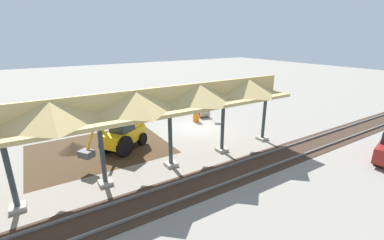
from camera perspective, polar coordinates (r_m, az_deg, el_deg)
The scene contains 9 objects.
ground_plane at distance 22.28m, azimuth 0.99°, elevation -1.73°, with size 120.00×120.00×0.00m, color gray.
dirt_work_zone at distance 19.21m, azimuth -19.75°, elevation -6.14°, with size 9.14×7.00×0.01m, color #42301E.
platform_canopy at distance 13.28m, azimuth -20.38°, elevation 2.35°, with size 24.84×3.20×4.90m.
rail_tracks at distance 16.90m, azimuth 15.53°, elevation -8.99°, with size 60.00×2.58×0.15m.
stop_sign at distance 24.27m, azimuth 4.02°, elevation 3.80°, with size 0.75×0.16×2.22m.
backhoe at distance 18.20m, azimuth -15.07°, elevation -2.74°, with size 5.07×3.94×2.82m.
dirt_mound at distance 19.79m, azimuth -24.75°, elevation -6.07°, with size 4.28×4.28×1.22m, color #42301E.
concrete_pipe at distance 25.14m, azimuth 2.55°, elevation 1.60°, with size 1.18×1.07×0.88m.
traffic_barrel at distance 23.78m, azimuth 0.91°, elevation 0.69°, with size 0.56×0.56×0.90m, color orange.
Camera 1 is at (11.50, 17.56, 7.48)m, focal length 24.00 mm.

